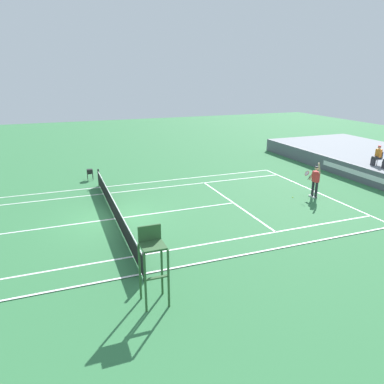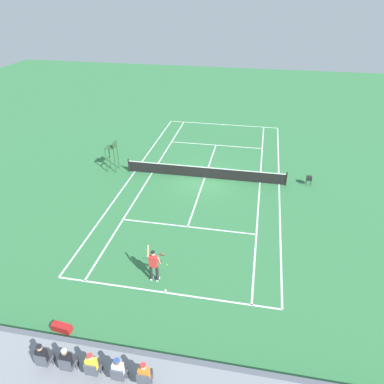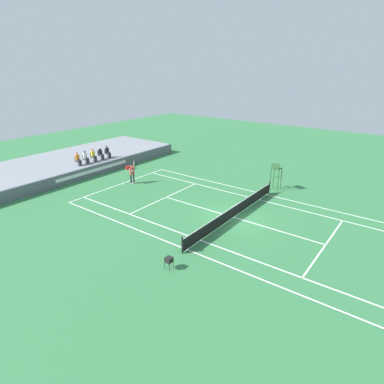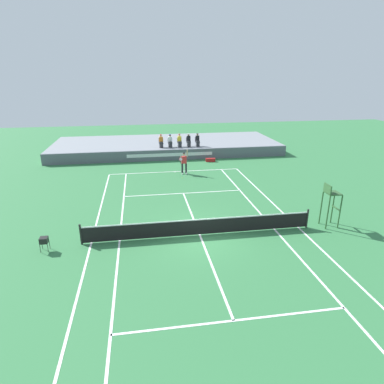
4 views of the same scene
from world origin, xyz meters
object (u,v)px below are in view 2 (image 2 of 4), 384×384
(spectator_seated_2, at_px, (93,365))
(spectator_seated_0, at_px, (145,375))
(tennis_player, at_px, (154,265))
(umpire_chair, at_px, (112,152))
(spectator_seated_4, at_px, (44,356))
(equipment_bag, at_px, (62,328))
(spectator_seated_1, at_px, (119,370))
(ball_hopper, at_px, (309,178))
(spectator_seated_3, at_px, (68,361))
(tennis_ball, at_px, (167,265))

(spectator_seated_2, bearing_deg, spectator_seated_0, 180.00)
(tennis_player, bearing_deg, umpire_chair, -59.88)
(spectator_seated_4, distance_m, equipment_bag, 2.89)
(spectator_seated_1, xyz_separation_m, ball_hopper, (-7.71, -17.50, -1.08))
(spectator_seated_0, height_order, spectator_seated_4, same)
(spectator_seated_1, distance_m, spectator_seated_4, 2.76)
(equipment_bag, bearing_deg, spectator_seated_3, 127.09)
(spectator_seated_0, xyz_separation_m, umpire_chair, (7.92, -17.13, -0.09))
(umpire_chair, xyz_separation_m, equipment_bag, (-3.41, 14.81, -1.40))
(spectator_seated_2, bearing_deg, tennis_ball, -95.51)
(spectator_seated_0, xyz_separation_m, spectator_seated_3, (2.75, 0.00, 0.00))
(spectator_seated_1, relative_size, umpire_chair, 0.52)
(spectator_seated_4, xyz_separation_m, ball_hopper, (-10.47, -17.50, -1.08))
(spectator_seated_0, distance_m, tennis_ball, 7.44)
(equipment_bag, bearing_deg, spectator_seated_1, 147.26)
(spectator_seated_2, xyz_separation_m, spectator_seated_3, (0.92, 0.00, 0.00))
(spectator_seated_4, bearing_deg, tennis_player, -110.15)
(ball_hopper, bearing_deg, spectator_seated_1, 66.24)
(equipment_bag, height_order, ball_hopper, ball_hopper)
(spectator_seated_1, distance_m, spectator_seated_2, 0.94)
(tennis_ball, relative_size, equipment_bag, 0.07)
(spectator_seated_3, distance_m, tennis_player, 6.17)
(spectator_seated_3, distance_m, spectator_seated_4, 0.90)
(spectator_seated_2, relative_size, spectator_seated_4, 1.00)
(spectator_seated_2, bearing_deg, spectator_seated_1, 180.00)
(spectator_seated_1, bearing_deg, spectator_seated_2, 0.00)
(spectator_seated_2, relative_size, equipment_bag, 1.36)
(spectator_seated_2, height_order, spectator_seated_4, same)
(spectator_seated_0, distance_m, ball_hopper, 18.81)
(spectator_seated_4, xyz_separation_m, tennis_ball, (-2.51, -7.17, -1.62))
(spectator_seated_2, bearing_deg, umpire_chair, -70.45)
(spectator_seated_0, bearing_deg, equipment_bag, -27.26)
(spectator_seated_0, relative_size, spectator_seated_3, 1.00)
(spectator_seated_1, relative_size, tennis_player, 0.61)
(spectator_seated_2, bearing_deg, tennis_player, -93.62)
(spectator_seated_0, bearing_deg, tennis_ball, -80.93)
(spectator_seated_1, bearing_deg, spectator_seated_3, 0.00)
(spectator_seated_3, relative_size, tennis_player, 0.61)
(spectator_seated_1, height_order, spectator_seated_4, same)
(spectator_seated_3, relative_size, tennis_ball, 18.60)
(umpire_chair, bearing_deg, spectator_seated_4, 103.97)
(spectator_seated_0, relative_size, spectator_seated_4, 1.00)
(tennis_player, height_order, equipment_bag, tennis_player)
(equipment_bag, distance_m, ball_hopper, 18.94)
(spectator_seated_2, relative_size, tennis_player, 0.61)
(spectator_seated_3, xyz_separation_m, ball_hopper, (-9.56, -17.50, -1.08))
(spectator_seated_0, relative_size, tennis_ball, 18.60)
(tennis_ball, bearing_deg, spectator_seated_2, 84.49)
(tennis_ball, relative_size, umpire_chair, 0.03)
(spectator_seated_0, bearing_deg, spectator_seated_4, 0.00)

